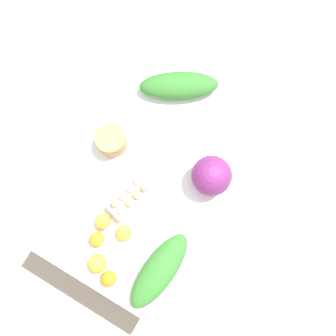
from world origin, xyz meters
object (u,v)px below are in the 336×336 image
object	(u,v)px
orange_1	(98,263)
orange_3	(109,278)
egg_carton	(131,196)
orange_0	(103,221)
greens_bunch_beet_tops	(160,270)
orange_2	(97,239)
cabbage_purple	(212,176)
orange_4	(124,233)
greens_bunch_dandelion	(179,85)
paper_bag	(112,140)

from	to	relation	value
orange_1	orange_3	distance (m)	0.08
egg_carton	orange_0	distance (m)	0.17
orange_0	orange_1	distance (m)	0.18
orange_0	orange_1	world-z (taller)	orange_1
greens_bunch_beet_tops	orange_1	xyz separation A→B (m)	(0.11, -0.25, 0.01)
orange_1	orange_2	bearing A→B (deg)	-145.06
cabbage_purple	orange_0	world-z (taller)	cabbage_purple
orange_4	greens_bunch_dandelion	bearing A→B (deg)	-169.62
cabbage_purple	greens_bunch_dandelion	world-z (taller)	cabbage_purple
orange_2	orange_3	xyz separation A→B (m)	(0.12, 0.13, 0.00)
paper_bag	greens_bunch_beet_tops	distance (m)	0.63
greens_bunch_dandelion	paper_bag	bearing A→B (deg)	-18.95
egg_carton	orange_4	distance (m)	0.17
egg_carton	greens_bunch_dandelion	bearing A→B (deg)	22.30
paper_bag	greens_bunch_dandelion	size ratio (longest dim) A/B	0.37
egg_carton	orange_2	world-z (taller)	egg_carton
egg_carton	orange_0	size ratio (longest dim) A/B	3.32
greens_bunch_dandelion	orange_2	distance (m)	0.82
orange_0	orange_2	bearing A→B (deg)	13.13
paper_bag	orange_4	bearing A→B (deg)	39.03
cabbage_purple	greens_bunch_dandelion	size ratio (longest dim) A/B	0.47
orange_1	orange_4	world-z (taller)	orange_1
orange_3	cabbage_purple	bearing A→B (deg)	164.34
cabbage_purple	orange_1	distance (m)	0.63
egg_carton	greens_bunch_beet_tops	world-z (taller)	egg_carton
greens_bunch_beet_tops	orange_4	size ratio (longest dim) A/B	5.28
egg_carton	orange_0	world-z (taller)	egg_carton
greens_bunch_dandelion	orange_2	xyz separation A→B (m)	(0.82, 0.04, -0.02)
cabbage_purple	orange_3	xyz separation A→B (m)	(0.61, -0.17, -0.06)
cabbage_purple	orange_2	bearing A→B (deg)	-31.76
orange_0	orange_1	bearing A→B (deg)	25.30
orange_3	greens_bunch_beet_tops	bearing A→B (deg)	128.46
greens_bunch_beet_tops	orange_2	distance (m)	0.31
greens_bunch_beet_tops	orange_3	world-z (taller)	greens_bunch_beet_tops
paper_bag	orange_4	distance (m)	0.43
cabbage_purple	orange_4	xyz separation A→B (m)	(0.41, -0.21, -0.06)
cabbage_purple	orange_1	world-z (taller)	cabbage_purple
orange_2	orange_4	distance (m)	0.12
egg_carton	paper_bag	xyz separation A→B (m)	(-0.18, -0.21, 0.01)
cabbage_purple	orange_0	bearing A→B (deg)	-38.08
paper_bag	orange_0	size ratio (longest dim) A/B	1.97
orange_0	orange_2	distance (m)	0.08
cabbage_purple	egg_carton	distance (m)	0.38
cabbage_purple	greens_bunch_dandelion	xyz separation A→B (m)	(-0.33, -0.35, -0.04)
egg_carton	paper_bag	distance (m)	0.28
cabbage_purple	greens_bunch_beet_tops	xyz separation A→B (m)	(0.47, 0.00, -0.05)
egg_carton	greens_bunch_dandelion	xyz separation A→B (m)	(-0.58, -0.08, 0.01)
egg_carton	greens_bunch_dandelion	size ratio (longest dim) A/B	0.62
cabbage_purple	greens_bunch_beet_tops	distance (m)	0.47
greens_bunch_dandelion	orange_2	bearing A→B (deg)	3.10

